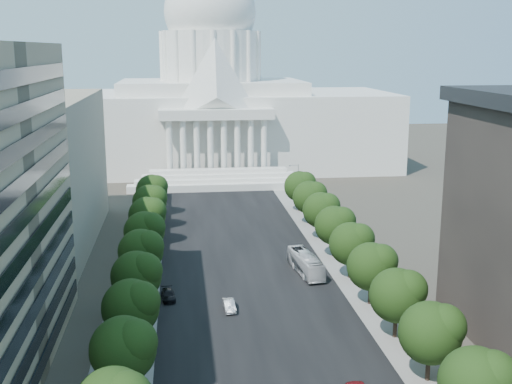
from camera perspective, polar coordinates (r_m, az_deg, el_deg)
name	(u,v)px	position (r m, az deg, el deg)	size (l,w,h in m)	color
road_asphalt	(238,250)	(128.46, -1.60, -5.18)	(30.00, 260.00, 0.01)	black
sidewalk_left	(142,254)	(128.22, -10.12, -5.42)	(8.00, 260.00, 0.02)	gray
sidewalk_right	(331,247)	(131.47, 6.70, -4.85)	(8.00, 260.00, 0.02)	gray
capitol	(212,108)	(217.86, -3.97, 7.50)	(120.00, 56.00, 73.00)	white
tree_l_c	(126,348)	(75.42, -11.49, -13.40)	(7.79, 7.60, 9.97)	#33261C
tree_l_d	(133,306)	(86.35, -10.88, -9.93)	(7.79, 7.60, 9.97)	#33261C
tree_l_e	(138,275)	(97.53, -10.42, -7.24)	(7.79, 7.60, 9.97)	#33261C
tree_l_f	(143,250)	(108.88, -10.05, -5.11)	(7.79, 7.60, 9.97)	#33261C
tree_l_g	(146,230)	(120.36, -9.76, -3.39)	(7.79, 7.60, 9.97)	#33261C
tree_l_h	(149,214)	(131.93, -9.52, -1.96)	(7.79, 7.60, 9.97)	#33261C
tree_l_i	(151,201)	(143.57, -9.32, -0.77)	(7.79, 7.60, 9.97)	#33261C
tree_l_j	(153,189)	(155.27, -9.15, 0.25)	(7.79, 7.60, 9.97)	#33261C
tree_r_b	(480,382)	(70.94, 19.28, -15.65)	(7.79, 7.60, 9.97)	#33261C
tree_r_c	(434,331)	(80.70, 15.51, -11.83)	(7.79, 7.60, 9.97)	#33261C
tree_r_d	(400,294)	(90.99, 12.64, -8.82)	(7.79, 7.60, 9.97)	#33261C
tree_r_e	(374,265)	(101.66, 10.41, -6.41)	(7.79, 7.60, 9.97)	#33261C
tree_r_f	(353,243)	(112.60, 8.61, -4.46)	(7.79, 7.60, 9.97)	#33261C
tree_r_g	(336,224)	(123.73, 7.15, -2.86)	(7.79, 7.60, 9.97)	#33261C
tree_r_h	(322,209)	(135.02, 5.93, -1.52)	(7.79, 7.60, 9.97)	#33261C
tree_r_i	(311,196)	(146.41, 4.90, -0.38)	(7.79, 7.60, 9.97)	#33261C
tree_r_j	(301,185)	(157.90, 4.02, 0.58)	(7.79, 7.60, 9.97)	#33261C
streetlight_b	(449,338)	(80.87, 16.75, -12.35)	(2.61, 0.44, 9.00)	gray
streetlight_c	(383,268)	(102.50, 11.20, -6.66)	(2.61, 0.44, 9.00)	gray
streetlight_d	(343,225)	(125.39, 7.70, -2.97)	(2.61, 0.44, 9.00)	gray
streetlight_e	(316,197)	(148.96, 5.31, -0.42)	(2.61, 0.44, 9.00)	gray
streetlight_f	(296,176)	(172.94, 3.58, 1.43)	(2.61, 0.44, 9.00)	gray
car_silver	(229,306)	(99.87, -2.39, -10.05)	(1.63, 4.67, 1.54)	#A8ACB0
car_dark_b	(168,295)	(104.72, -7.81, -9.08)	(2.04, 5.01, 1.46)	black
city_bus	(306,263)	(115.36, 4.43, -6.35)	(3.06, 13.09, 3.65)	silver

